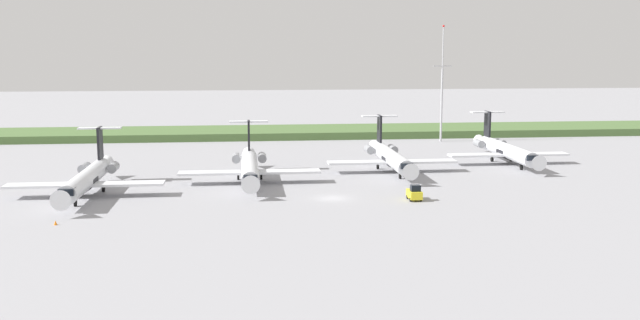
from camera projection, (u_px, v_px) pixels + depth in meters
ground_plane at (312, 165)px, 131.54m from camera, size 500.00×500.00×0.00m
grass_berm at (295, 132)px, 176.48m from camera, size 320.00×20.00×1.79m
regional_jet_nearest at (87, 178)px, 104.22m from camera, size 22.81×31.00×9.00m
regional_jet_second at (250, 166)px, 114.60m from camera, size 22.81×31.00×9.00m
regional_jet_third at (390, 157)px, 125.00m from camera, size 22.81×31.00×9.00m
regional_jet_fourth at (505, 150)px, 133.60m from camera, size 22.81×31.00×9.00m
antenna_mast at (442, 94)px, 163.85m from camera, size 4.40×0.50×27.02m
baggage_tug at (414, 193)px, 100.60m from camera, size 1.72×3.20×2.30m
safety_cone_front_marker at (56, 223)px, 86.44m from camera, size 0.44×0.44×0.55m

